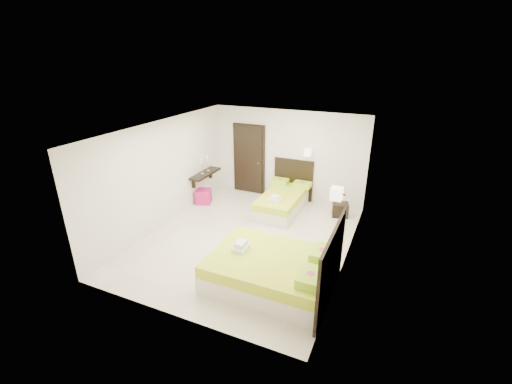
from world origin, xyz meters
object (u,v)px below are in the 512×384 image
at_px(bed_single, 283,200).
at_px(ottoman, 204,196).
at_px(nightstand, 340,210).
at_px(bed_double, 275,270).

relative_size(bed_single, ottoman, 4.80).
xyz_separation_m(nightstand, ottoman, (-3.77, -0.76, 0.02)).
distance_m(bed_single, nightstand, 1.54).
bearing_deg(bed_single, nightstand, 9.66).
bearing_deg(bed_double, bed_single, 107.31).
height_order(nightstand, ottoman, ottoman).
relative_size(bed_single, nightstand, 4.76).
bearing_deg(nightstand, ottoman, 176.72).
height_order(bed_single, ottoman, bed_single).
bearing_deg(bed_single, ottoman, -167.54).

